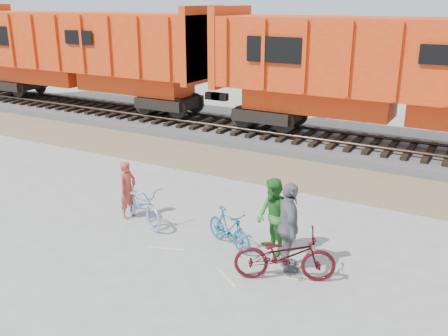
{
  "coord_description": "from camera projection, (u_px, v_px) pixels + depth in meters",
  "views": [
    {
      "loc": [
        5.2,
        -9.05,
        5.41
      ],
      "look_at": [
        -0.77,
        1.5,
        1.31
      ],
      "focal_mm": 40.0,
      "sensor_mm": 36.0,
      "label": 1
    }
  ],
  "objects": [
    {
      "name": "gravel_strip",
      "position": [
        305.0,
        175.0,
        16.15
      ],
      "size": [
        120.0,
        3.0,
        0.02
      ],
      "primitive_type": "cube",
      "color": "#8B7256",
      "rests_on": "ground"
    },
    {
      "name": "hopper_car_left",
      "position": [
        83.0,
        52.0,
        24.07
      ],
      "size": [
        14.0,
        3.13,
        4.65
      ],
      "color": "black",
      "rests_on": "track"
    },
    {
      "name": "hopper_car_center",
      "position": [
        405.0,
        74.0,
        17.08
      ],
      "size": [
        14.0,
        3.13,
        4.65
      ],
      "color": "black",
      "rests_on": "track"
    },
    {
      "name": "bicycle_maroon",
      "position": [
        285.0,
        256.0,
        10.01
      ],
      "size": [
        2.15,
        1.51,
        1.07
      ],
      "primitive_type": "imported",
      "rotation": [
        0.0,
        0.0,
        2.01
      ],
      "color": "#450B12",
      "rests_on": "ground"
    },
    {
      "name": "person_woman",
      "position": [
        289.0,
        227.0,
        10.25
      ],
      "size": [
        1.0,
        1.22,
        1.94
      ],
      "primitive_type": "imported",
      "rotation": [
        0.0,
        0.0,
        2.12
      ],
      "color": "slate",
      "rests_on": "ground"
    },
    {
      "name": "person_man",
      "position": [
        273.0,
        217.0,
        10.96
      ],
      "size": [
        1.08,
        1.05,
        1.75
      ],
      "primitive_type": "imported",
      "rotation": [
        0.0,
        0.0,
        -0.69
      ],
      "color": "#2A742A",
      "rests_on": "ground"
    },
    {
      "name": "ground",
      "position": [
        221.0,
        244.0,
        11.61
      ],
      "size": [
        120.0,
        120.0,
        0.0
      ],
      "primitive_type": "plane",
      "color": "#9E9E99",
      "rests_on": "ground"
    },
    {
      "name": "bicycle_blue",
      "position": [
        141.0,
        204.0,
        12.62
      ],
      "size": [
        2.06,
        1.4,
        1.02
      ],
      "primitive_type": "imported",
      "rotation": [
        0.0,
        0.0,
        1.16
      ],
      "color": "#85A6DA",
      "rests_on": "ground"
    },
    {
      "name": "ballast_bed",
      "position": [
        338.0,
        145.0,
        18.99
      ],
      "size": [
        120.0,
        4.0,
        0.3
      ],
      "primitive_type": "cube",
      "color": "slate",
      "rests_on": "ground"
    },
    {
      "name": "person_solo",
      "position": [
        128.0,
        190.0,
        12.86
      ],
      "size": [
        0.37,
        0.56,
        1.53
      ],
      "primitive_type": "imported",
      "rotation": [
        0.0,
        0.0,
        1.57
      ],
      "color": "#B83E32",
      "rests_on": "ground"
    },
    {
      "name": "bicycle_teal",
      "position": [
        229.0,
        228.0,
        11.4
      ],
      "size": [
        1.54,
        0.97,
        0.9
      ],
      "primitive_type": "imported",
      "rotation": [
        0.0,
        0.0,
        1.17
      ],
      "color": "#115D87",
      "rests_on": "ground"
    },
    {
      "name": "track",
      "position": [
        339.0,
        137.0,
        18.89
      ],
      "size": [
        120.0,
        2.6,
        0.24
      ],
      "color": "black",
      "rests_on": "ballast_bed"
    }
  ]
}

